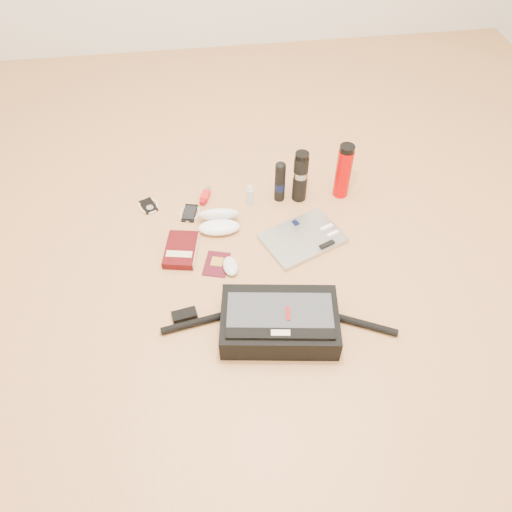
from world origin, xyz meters
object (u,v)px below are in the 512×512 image
(book, at_px, (181,250))
(laptop, at_px, (303,238))
(messenger_bag, at_px, (279,321))
(thermos_red, at_px, (344,171))
(thermos_black, at_px, (300,176))

(book, bearing_deg, laptop, 11.52)
(messenger_bag, distance_m, book, 0.56)
(laptop, bearing_deg, thermos_red, 26.26)
(laptop, relative_size, thermos_black, 1.52)
(messenger_bag, xyz_separation_m, book, (-0.34, 0.44, -0.04))
(book, xyz_separation_m, thermos_red, (0.77, 0.27, 0.12))
(messenger_bag, height_order, thermos_red, thermos_red)
(book, height_order, thermos_red, thermos_red)
(laptop, height_order, book, book)
(book, xyz_separation_m, thermos_black, (0.56, 0.27, 0.11))
(laptop, xyz_separation_m, thermos_red, (0.24, 0.27, 0.13))
(messenger_bag, relative_size, laptop, 2.23)
(messenger_bag, relative_size, thermos_black, 3.40)
(thermos_black, bearing_deg, book, -154.18)
(messenger_bag, relative_size, book, 4.02)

